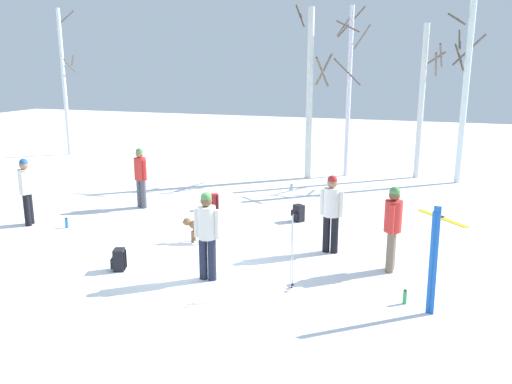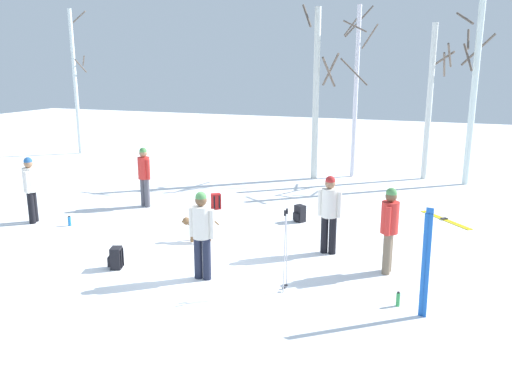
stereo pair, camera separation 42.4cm
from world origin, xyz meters
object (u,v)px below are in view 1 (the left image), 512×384
person_0 (26,187)px  person_1 (331,209)px  backpack_1 (119,260)px  birch_tree_1 (310,93)px  birch_tree_3 (422,100)px  dog (200,226)px  person_3 (207,230)px  person_4 (141,174)px  backpack_2 (298,213)px  birch_tree_0 (64,81)px  water_bottle_0 (67,223)px  birch_tree_2 (349,88)px  backpack_0 (213,202)px  birch_tree_4 (465,90)px  person_2 (393,223)px  ski_pair_planted_0 (433,261)px  water_bottle_1 (405,297)px  ski_poles_0 (292,248)px  ski_pair_lying_0 (442,218)px

person_0 → person_1: 7.67m
backpack_1 → birch_tree_1: 10.21m
person_1 → birch_tree_3: 8.99m
dog → birch_tree_1: birch_tree_1 is taller
person_3 → backpack_1: person_3 is taller
birch_tree_3 → person_0: bearing=-135.1°
person_4 → birch_tree_3: (7.30, 6.78, 1.80)m
person_3 → backpack_2: bearing=80.5°
person_4 → birch_tree_0: birch_tree_0 is taller
backpack_2 → water_bottle_0: (-5.37, -2.41, -0.09)m
backpack_2 → birch_tree_1: (-0.98, 5.30, 2.82)m
backpack_1 → birch_tree_2: bearing=75.1°
person_4 → backpack_0: person_4 is taller
birch_tree_4 → birch_tree_2: bearing=-178.7°
birch_tree_2 → birch_tree_3: 2.58m
person_3 → water_bottle_0: (-4.67, 1.82, -0.86)m
person_2 → backpack_1: person_2 is taller
person_3 → birch_tree_3: birch_tree_3 is taller
person_1 → ski_pair_planted_0: bearing=-48.1°
dog → birch_tree_1: (0.77, 7.62, 2.64)m
person_3 → birch_tree_3: size_ratio=0.32×
person_2 → birch_tree_4: size_ratio=0.28×
birch_tree_1 → person_4: bearing=-123.5°
water_bottle_1 → person_3: bearing=-178.2°
birch_tree_2 → backpack_2: bearing=-92.1°
ski_pair_planted_0 → backpack_2: 5.53m
person_4 → birch_tree_1: 6.82m
backpack_2 → water_bottle_1: size_ratio=1.70×
birch_tree_0 → birch_tree_1: 11.51m
birch_tree_0 → birch_tree_3: bearing=-0.5°
birch_tree_0 → birch_tree_3: 15.13m
ski_poles_0 → birch_tree_2: 10.62m
backpack_2 → water_bottle_0: size_ratio=1.70×
backpack_1 → water_bottle_0: bearing=144.9°
ski_poles_0 → water_bottle_0: ski_poles_0 is taller
person_2 → ski_pair_lying_0: (1.01, 4.17, -0.97)m
person_3 → ski_pair_planted_0: ski_pair_planted_0 is taller
backpack_2 → birch_tree_0: (-12.39, 6.79, 3.03)m
person_4 → birch_tree_2: 8.19m
water_bottle_0 → birch_tree_4: (9.43, 8.63, 3.05)m
person_2 → birch_tree_4: birch_tree_4 is taller
person_0 → backpack_1: size_ratio=3.90×
person_0 → backpack_2: bearing=21.2°
water_bottle_0 → birch_tree_0: size_ratio=0.04×
person_3 → birch_tree_2: (0.93, 10.37, 2.20)m
person_0 → birch_tree_0: (-5.96, 9.28, 2.27)m
ski_pair_lying_0 → dog: bearing=-144.3°
backpack_0 → water_bottle_0: backpack_0 is taller
ski_pair_lying_0 → backpack_2: 3.86m
birch_tree_0 → person_0: bearing=-57.3°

